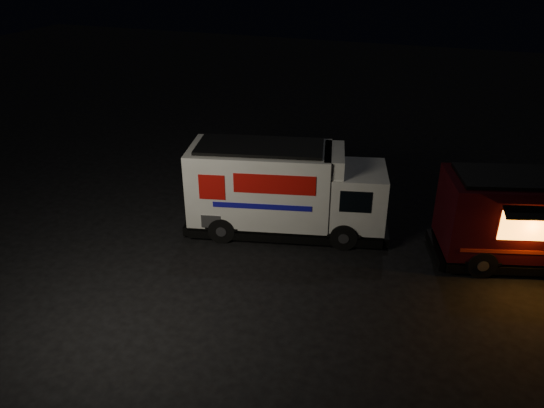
{
  "coord_description": "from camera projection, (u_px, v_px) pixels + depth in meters",
  "views": [
    {
      "loc": [
        5.21,
        -12.06,
        8.94
      ],
      "look_at": [
        0.12,
        2.0,
        1.42
      ],
      "focal_mm": 35.0,
      "sensor_mm": 36.0,
      "label": 1
    }
  ],
  "objects": [
    {
      "name": "white_truck",
      "position": [
        287.0,
        189.0,
        17.46
      ],
      "size": [
        7.05,
        3.78,
        3.04
      ],
      "primitive_type": null,
      "rotation": [
        0.0,
        0.0,
        0.23
      ],
      "color": "white",
      "rests_on": "ground"
    },
    {
      "name": "ground",
      "position": [
        245.0,
        274.0,
        15.73
      ],
      "size": [
        80.0,
        80.0,
        0.0
      ],
      "primitive_type": "plane",
      "color": "black",
      "rests_on": "ground"
    },
    {
      "name": "red_truck",
      "position": [
        541.0,
        220.0,
        15.81
      ],
      "size": [
        6.48,
        3.86,
        2.84
      ],
      "primitive_type": null,
      "rotation": [
        0.0,
        0.0,
        0.28
      ],
      "color": "#36090F",
      "rests_on": "ground"
    }
  ]
}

